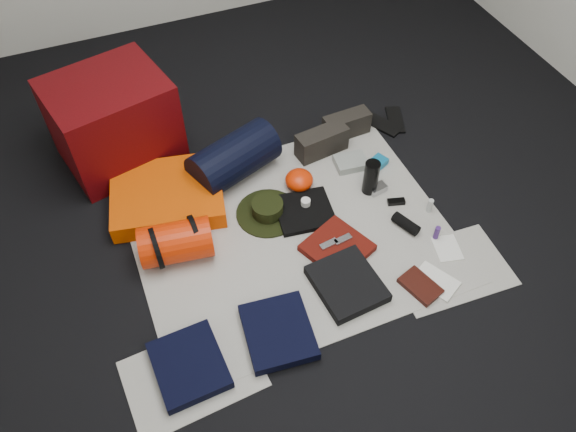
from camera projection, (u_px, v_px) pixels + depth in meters
name	position (u px, v px, depth m)	size (l,w,h in m)	color
floor	(292.00, 236.00, 2.96)	(4.50, 4.50, 0.02)	black
newspaper_mat	(292.00, 234.00, 2.95)	(1.60, 1.30, 0.01)	beige
newspaper_sheet_front_left	(193.00, 374.00, 2.46)	(0.58, 0.40, 0.00)	beige
newspaper_sheet_front_right	(450.00, 269.00, 2.82)	(0.58, 0.40, 0.00)	beige
red_cabinet	(114.00, 121.00, 3.14)	(0.62, 0.52, 0.52)	#530609
sleeping_pad	(167.00, 195.00, 3.05)	(0.59, 0.49, 0.11)	#EA4D02
stuff_sack	(176.00, 242.00, 2.79)	(0.21, 0.21, 0.36)	red
sack_strap_left	(156.00, 248.00, 2.76)	(0.22, 0.22, 0.03)	black
sack_strap_right	(195.00, 236.00, 2.81)	(0.22, 0.22, 0.03)	black
navy_duffel	(234.00, 158.00, 3.13)	(0.26, 0.26, 0.50)	black
boonie_brim	(268.00, 213.00, 3.04)	(0.34, 0.34, 0.01)	black
boonie_crown	(268.00, 208.00, 3.01)	(0.17, 0.17, 0.07)	black
hiking_boot_left	(322.00, 142.00, 3.29)	(0.31, 0.12, 0.15)	black
hiking_boot_right	(346.00, 125.00, 3.40)	(0.29, 0.11, 0.14)	black
flip_flop_left	(379.00, 123.00, 3.51)	(0.11, 0.29, 0.02)	black
flip_flop_right	(395.00, 120.00, 3.53)	(0.09, 0.25, 0.01)	black
trousers_navy_a	(189.00, 365.00, 2.45)	(0.29, 0.34, 0.05)	black
trousers_navy_b	(278.00, 332.00, 2.56)	(0.30, 0.34, 0.05)	black
trousers_charcoal	(347.00, 284.00, 2.72)	(0.30, 0.34, 0.05)	black
black_tshirt	(304.00, 211.00, 3.03)	(0.30, 0.28, 0.03)	black
red_shirt	(337.00, 248.00, 2.87)	(0.29, 0.29, 0.04)	#540F09
orange_stuff_sack	(299.00, 180.00, 3.13)	(0.16, 0.16, 0.10)	red
first_aid_pouch	(351.00, 162.00, 3.26)	(0.18, 0.14, 0.05)	gray
water_bottle	(371.00, 177.00, 3.07)	(0.08, 0.08, 0.21)	black
speaker	(406.00, 224.00, 2.96)	(0.06, 0.06, 0.15)	black
compact_camera	(377.00, 189.00, 3.13)	(0.10, 0.06, 0.04)	#ABABB0
cyan_case	(377.00, 163.00, 3.26)	(0.13, 0.08, 0.04)	#0E6590
toiletry_purple	(437.00, 233.00, 2.90)	(0.03, 0.03, 0.09)	#43226D
toiletry_clear	(430.00, 206.00, 3.02)	(0.03, 0.03, 0.09)	#B2B7B3
paperback_book	(420.00, 286.00, 2.73)	(0.13, 0.20, 0.03)	black
map_booklet	(436.00, 281.00, 2.76)	(0.14, 0.21, 0.01)	white
map_printout	(447.00, 248.00, 2.89)	(0.13, 0.16, 0.01)	white
sunglasses	(396.00, 202.00, 3.08)	(0.10, 0.04, 0.02)	black
key_cluster	(196.00, 368.00, 2.47)	(0.06, 0.06, 0.01)	#ABABB0
tape_roll	(306.00, 202.00, 3.03)	(0.05, 0.05, 0.04)	silver
energy_bar_a	(329.00, 244.00, 2.85)	(0.10, 0.04, 0.01)	#ABABB0
energy_bar_b	(343.00, 239.00, 2.87)	(0.10, 0.04, 0.01)	#ABABB0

